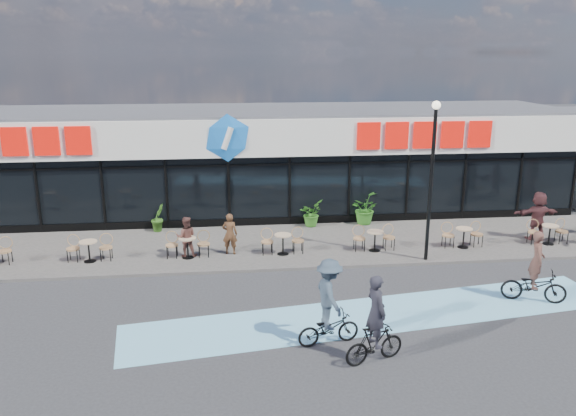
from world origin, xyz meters
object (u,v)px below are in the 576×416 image
at_px(patron_right, 186,237).
at_px(pedestrian_c, 538,216).
at_px(cyclist_a, 329,306).
at_px(lamp_post, 432,169).
at_px(cyclist_b, 535,279).
at_px(potted_plant_left, 158,218).
at_px(potted_plant_mid, 311,213).
at_px(patron_left, 230,234).
at_px(potted_plant_right, 364,208).

height_order(patron_right, pedestrian_c, pedestrian_c).
bearing_deg(cyclist_a, lamp_post, 50.09).
xyz_separation_m(cyclist_a, cyclist_b, (6.40, 1.81, -0.32)).
distance_m(potted_plant_left, patron_right, 3.36).
distance_m(lamp_post, cyclist_a, 7.20).
distance_m(potted_plant_mid, patron_left, 4.52).
xyz_separation_m(lamp_post, patron_left, (-6.75, 1.33, -2.47)).
relative_size(pedestrian_c, cyclist_a, 0.83).
distance_m(lamp_post, patron_left, 7.31).
bearing_deg(lamp_post, patron_right, 171.49).
height_order(potted_plant_left, cyclist_a, cyclist_a).
xyz_separation_m(pedestrian_c, cyclist_a, (-9.35, -6.94, -0.01)).
bearing_deg(patron_right, patron_left, -176.52).
bearing_deg(cyclist_a, potted_plant_left, 118.65).
distance_m(potted_plant_right, cyclist_a, 10.20).
distance_m(potted_plant_right, cyclist_b, 8.47).
height_order(potted_plant_mid, pedestrian_c, pedestrian_c).
bearing_deg(patron_right, potted_plant_mid, -147.44).
distance_m(potted_plant_left, cyclist_a, 10.90).
bearing_deg(lamp_post, patron_left, 168.88).
bearing_deg(patron_left, cyclist_a, 121.00).
height_order(cyclist_a, cyclist_b, cyclist_a).
relative_size(potted_plant_mid, cyclist_b, 0.50).
bearing_deg(potted_plant_mid, pedestrian_c, -17.54).
xyz_separation_m(potted_plant_mid, patron_left, (-3.36, -3.01, 0.21)).
bearing_deg(patron_left, patron_right, 14.51).
xyz_separation_m(potted_plant_right, cyclist_b, (3.16, -7.85, -0.05)).
bearing_deg(cyclist_b, patron_right, 155.61).
distance_m(lamp_post, potted_plant_right, 5.24).
bearing_deg(lamp_post, pedestrian_c, 18.85).
height_order(lamp_post, cyclist_b, lamp_post).
distance_m(potted_plant_left, potted_plant_mid, 6.21).
distance_m(lamp_post, pedestrian_c, 5.72).
distance_m(patron_left, cyclist_a, 6.98).
bearing_deg(lamp_post, cyclist_a, -129.91).
bearing_deg(lamp_post, potted_plant_right, 104.52).
relative_size(potted_plant_mid, potted_plant_right, 0.81).
xyz_separation_m(patron_right, cyclist_a, (3.89, -6.48, 0.20)).
bearing_deg(patron_right, cyclist_a, 121.12).
bearing_deg(cyclist_b, cyclist_a, -164.18).
height_order(potted_plant_mid, patron_right, patron_right).
distance_m(potted_plant_left, potted_plant_right, 8.46).
xyz_separation_m(potted_plant_right, cyclist_a, (-3.23, -9.67, 0.26)).
height_order(potted_plant_mid, patron_left, patron_left).
height_order(potted_plant_mid, cyclist_b, cyclist_b).
relative_size(pedestrian_c, cyclist_b, 0.88).
bearing_deg(potted_plant_right, potted_plant_mid, -177.74).
xyz_separation_m(potted_plant_mid, pedestrian_c, (8.36, -2.64, 0.40)).
distance_m(potted_plant_left, patron_left, 4.14).
bearing_deg(potted_plant_left, pedestrian_c, -10.20).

